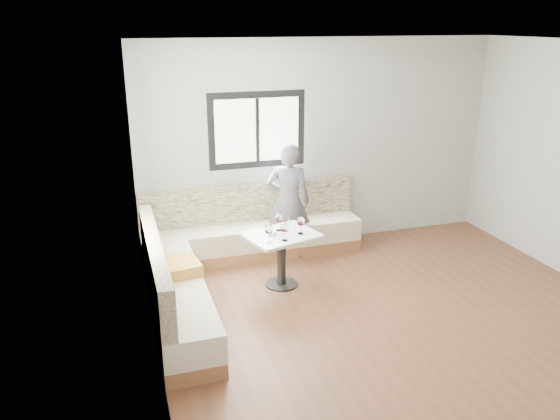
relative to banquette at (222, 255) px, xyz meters
The scene contains 9 objects.
room 2.42m from the banquette, 45.74° to the right, with size 5.01×5.01×2.81m.
banquette is the anchor object (origin of this frame).
table 0.74m from the banquette, 26.66° to the right, with size 0.93×0.81×0.65m.
person 1.17m from the banquette, 24.31° to the left, with size 0.57×0.37×1.55m, color #58545B.
olive_ramekin 0.70m from the banquette, 30.06° to the right, with size 0.10×0.10×0.04m.
wine_glass_a 0.82m from the banquette, 50.15° to the right, with size 0.10×0.10×0.21m.
wine_glass_b 0.94m from the banquette, 40.32° to the right, with size 0.10×0.10×0.21m.
wine_glass_c 1.05m from the banquette, 24.19° to the right, with size 0.10×0.10×0.21m.
wine_glass_d 0.83m from the banquette, 17.47° to the right, with size 0.10×0.10×0.21m.
Camera 1 is at (-2.74, -4.29, 3.00)m, focal length 35.00 mm.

